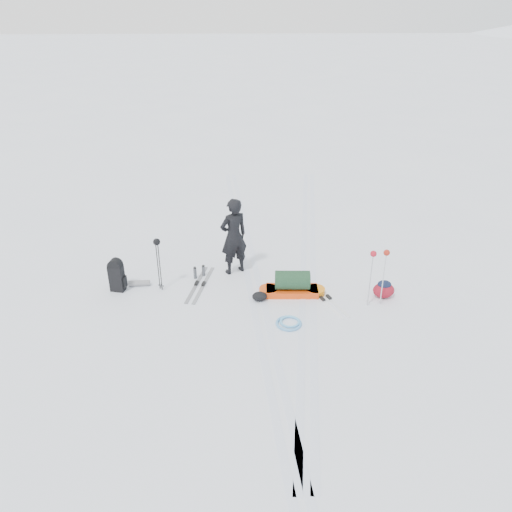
% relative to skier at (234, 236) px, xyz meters
% --- Properties ---
extents(ground, '(200.00, 200.00, 0.00)m').
position_rel_skier_xyz_m(ground, '(0.51, -1.36, -0.95)').
color(ground, white).
rests_on(ground, ground).
extents(snow_hill_backdrop, '(359.50, 192.00, 162.45)m').
position_rel_skier_xyz_m(snow_hill_backdrop, '(63.20, 82.67, -69.97)').
color(snow_hill_backdrop, white).
rests_on(snow_hill_backdrop, ground).
extents(ski_tracks, '(3.38, 17.97, 0.01)m').
position_rel_skier_xyz_m(ski_tracks, '(1.12, -0.48, -0.95)').
color(ski_tracks, silver).
rests_on(ski_tracks, ground).
extents(skier, '(0.83, 0.73, 1.90)m').
position_rel_skier_xyz_m(skier, '(0.00, 0.00, 0.00)').
color(skier, black).
rests_on(skier, ground).
extents(pulk_sled, '(1.51, 0.54, 0.57)m').
position_rel_skier_xyz_m(pulk_sled, '(1.30, -1.09, -0.73)').
color(pulk_sled, '#E3410D').
rests_on(pulk_sled, ground).
extents(expedition_rucksack, '(0.87, 0.40, 0.79)m').
position_rel_skier_xyz_m(expedition_rucksack, '(-2.60, -0.74, -0.58)').
color(expedition_rucksack, black).
rests_on(expedition_rucksack, ground).
extents(ski_poles_black, '(0.16, 0.16, 1.29)m').
position_rel_skier_xyz_m(ski_poles_black, '(-1.69, -0.76, 0.10)').
color(ski_poles_black, black).
rests_on(ski_poles_black, ground).
extents(ski_poles_silver, '(0.42, 0.17, 1.32)m').
position_rel_skier_xyz_m(ski_poles_silver, '(3.04, -1.62, 0.16)').
color(ski_poles_silver, '#AEB1B5').
rests_on(ski_poles_silver, ground).
extents(touring_skis_grey, '(0.61, 1.72, 0.06)m').
position_rel_skier_xyz_m(touring_skis_grey, '(-0.81, -0.60, -0.94)').
color(touring_skis_grey, '#989CA1').
rests_on(touring_skis_grey, ground).
extents(touring_skis_white, '(0.85, 1.65, 0.06)m').
position_rel_skier_xyz_m(touring_skis_white, '(2.02, -1.36, -0.94)').
color(touring_skis_white, white).
rests_on(touring_skis_white, ground).
extents(rope_coil, '(0.60, 0.60, 0.07)m').
position_rel_skier_xyz_m(rope_coil, '(1.11, -2.27, -0.92)').
color(rope_coil, '#569AD2').
rests_on(rope_coil, ground).
extents(small_daypack, '(0.54, 0.45, 0.41)m').
position_rel_skier_xyz_m(small_daypack, '(3.32, -1.31, -0.75)').
color(small_daypack, maroon).
rests_on(small_daypack, ground).
extents(thermos_pair, '(0.28, 0.21, 0.30)m').
position_rel_skier_xyz_m(thermos_pair, '(-0.84, -0.23, -0.81)').
color(thermos_pair, '#515458').
rests_on(thermos_pair, ground).
extents(stuff_sack, '(0.34, 0.26, 0.21)m').
position_rel_skier_xyz_m(stuff_sack, '(0.55, -1.34, -0.85)').
color(stuff_sack, black).
rests_on(stuff_sack, ground).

